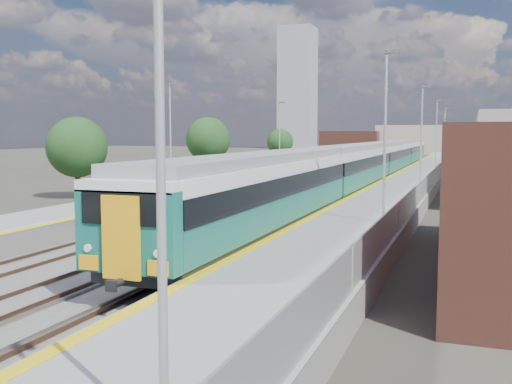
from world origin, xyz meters
The scene contains 11 objects.
ground centered at (0.00, 50.00, 0.00)m, with size 320.00×320.00×0.00m, color #47443A.
ballast_bed centered at (-2.25, 52.50, 0.03)m, with size 10.50×155.00×0.06m, color #565451.
tracks centered at (-1.65, 54.18, 0.11)m, with size 8.96×160.00×0.17m.
platform_right centered at (5.28, 52.49, 0.54)m, with size 4.70×155.00×8.52m.
platform_left centered at (-9.05, 52.49, 0.52)m, with size 4.30×155.00×8.52m.
buildings centered at (-18.12, 138.60, 10.70)m, with size 72.00×185.50×40.00m.
green_train centered at (1.50, 51.94, 2.39)m, with size 3.08×85.63×3.39m.
red_train centered at (-5.50, 72.25, 1.97)m, with size 2.64×53.69×3.34m.
tree_a centered at (-17.94, 33.63, 3.90)m, with size 4.58×4.58×6.21m.
tree_b centered at (-17.98, 57.74, 4.29)m, with size 5.03×5.03×6.81m.
tree_c centered at (-18.81, 87.53, 3.59)m, with size 4.21×4.21×5.71m.
Camera 1 is at (10.14, -4.43, 4.93)m, focal length 42.00 mm.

